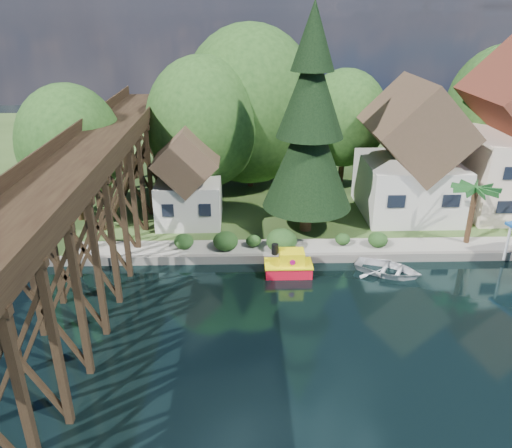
# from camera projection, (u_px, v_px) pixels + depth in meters

# --- Properties ---
(ground) EXTENTS (140.00, 140.00, 0.00)m
(ground) POSITION_uv_depth(u_px,v_px,m) (365.00, 329.00, 27.84)
(ground) COLOR black
(ground) RESTS_ON ground
(bank) EXTENTS (140.00, 52.00, 0.50)m
(bank) POSITION_uv_depth(u_px,v_px,m) (300.00, 156.00, 58.88)
(bank) COLOR #2F4B1E
(bank) RESTS_ON ground
(seawall) EXTENTS (60.00, 0.40, 0.62)m
(seawall) POSITION_uv_depth(u_px,v_px,m) (396.00, 257.00, 35.14)
(seawall) COLOR slate
(seawall) RESTS_ON ground
(promenade) EXTENTS (50.00, 2.60, 0.06)m
(promenade) POSITION_uv_depth(u_px,v_px,m) (418.00, 246.00, 36.30)
(promenade) COLOR gray
(promenade) RESTS_ON bank
(trestle_bridge) EXTENTS (4.12, 44.18, 9.30)m
(trestle_bridge) POSITION_uv_depth(u_px,v_px,m) (89.00, 208.00, 30.04)
(trestle_bridge) COLOR black
(trestle_bridge) RESTS_ON ground
(house_left) EXTENTS (7.64, 8.64, 11.02)m
(house_left) POSITION_uv_depth(u_px,v_px,m) (411.00, 159.00, 40.61)
(house_left) COLOR beige
(house_left) RESTS_ON bank
(shed) EXTENTS (5.09, 5.40, 7.85)m
(shed) POSITION_uv_depth(u_px,v_px,m) (189.00, 182.00, 39.31)
(shed) COLOR beige
(shed) RESTS_ON bank
(bg_trees) EXTENTS (49.90, 13.30, 10.57)m
(bg_trees) POSITION_uv_depth(u_px,v_px,m) (329.00, 119.00, 44.41)
(bg_trees) COLOR #382314
(bg_trees) RESTS_ON bank
(shrubs) EXTENTS (15.76, 2.47, 1.70)m
(shrubs) POSITION_uv_depth(u_px,v_px,m) (273.00, 239.00, 35.71)
(shrubs) COLOR #193A15
(shrubs) RESTS_ON bank
(conifer) EXTENTS (6.72, 6.72, 16.54)m
(conifer) POSITION_uv_depth(u_px,v_px,m) (310.00, 129.00, 35.82)
(conifer) COLOR #382314
(conifer) RESTS_ON bank
(palm_tree) EXTENTS (4.00, 4.00, 4.66)m
(palm_tree) POSITION_uv_depth(u_px,v_px,m) (476.00, 191.00, 35.19)
(palm_tree) COLOR #382314
(palm_tree) RESTS_ON bank
(tugboat) EXTENTS (3.17, 1.74, 2.30)m
(tugboat) POSITION_uv_depth(u_px,v_px,m) (289.00, 265.00, 33.25)
(tugboat) COLOR red
(tugboat) RESTS_ON ground
(boat_white_a) EXTENTS (5.34, 4.85, 0.91)m
(boat_white_a) POSITION_uv_depth(u_px,v_px,m) (388.00, 268.00, 33.41)
(boat_white_a) COLOR silver
(boat_white_a) RESTS_ON ground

